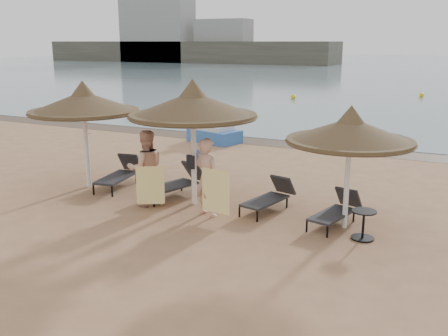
{
  "coord_description": "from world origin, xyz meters",
  "views": [
    {
      "loc": [
        6.39,
        -9.37,
        4.01
      ],
      "look_at": [
        1.21,
        1.2,
        1.01
      ],
      "focal_mm": 40.0,
      "sensor_mm": 36.0,
      "label": 1
    }
  ],
  "objects_px": {
    "palapa_right": "(350,131)",
    "lounger_far_left": "(121,173)",
    "palapa_center": "(193,105)",
    "palapa_left": "(84,103)",
    "lounger_near_left": "(177,182)",
    "lounger_near_right": "(270,196)",
    "person_left": "(146,162)",
    "person_right": "(207,171)",
    "side_table": "(363,226)",
    "pedal_boat": "(214,133)",
    "lounger_far_right": "(337,210)"
  },
  "relations": [
    {
      "from": "lounger_far_right",
      "to": "pedal_boat",
      "type": "xyz_separation_m",
      "value": [
        -6.82,
        7.21,
        0.02
      ]
    },
    {
      "from": "lounger_near_left",
      "to": "person_left",
      "type": "relative_size",
      "value": 0.89
    },
    {
      "from": "palapa_left",
      "to": "person_left",
      "type": "distance_m",
      "value": 2.83
    },
    {
      "from": "palapa_left",
      "to": "pedal_boat",
      "type": "distance_m",
      "value": 7.61
    },
    {
      "from": "palapa_left",
      "to": "side_table",
      "type": "relative_size",
      "value": 4.86
    },
    {
      "from": "palapa_center",
      "to": "person_left",
      "type": "distance_m",
      "value": 1.82
    },
    {
      "from": "palapa_right",
      "to": "lounger_far_right",
      "type": "distance_m",
      "value": 1.85
    },
    {
      "from": "person_right",
      "to": "side_table",
      "type": "bearing_deg",
      "value": -162.33
    },
    {
      "from": "palapa_left",
      "to": "lounger_far_left",
      "type": "relative_size",
      "value": 1.55
    },
    {
      "from": "palapa_center",
      "to": "side_table",
      "type": "relative_size",
      "value": 5.12
    },
    {
      "from": "person_left",
      "to": "person_right",
      "type": "bearing_deg",
      "value": 136.27
    },
    {
      "from": "side_table",
      "to": "lounger_near_right",
      "type": "bearing_deg",
      "value": 159.25
    },
    {
      "from": "person_right",
      "to": "pedal_boat",
      "type": "height_order",
      "value": "person_right"
    },
    {
      "from": "lounger_far_right",
      "to": "person_right",
      "type": "xyz_separation_m",
      "value": [
        -2.88,
        -0.8,
        0.75
      ]
    },
    {
      "from": "lounger_near_left",
      "to": "palapa_left",
      "type": "bearing_deg",
      "value": -155.53
    },
    {
      "from": "side_table",
      "to": "person_right",
      "type": "relative_size",
      "value": 0.29
    },
    {
      "from": "lounger_near_right",
      "to": "person_left",
      "type": "bearing_deg",
      "value": -147.57
    },
    {
      "from": "palapa_left",
      "to": "lounger_far_right",
      "type": "bearing_deg",
      "value": 1.06
    },
    {
      "from": "palapa_center",
      "to": "lounger_near_left",
      "type": "distance_m",
      "value": 2.28
    },
    {
      "from": "lounger_near_right",
      "to": "palapa_right",
      "type": "bearing_deg",
      "value": 0.56
    },
    {
      "from": "lounger_far_left",
      "to": "person_left",
      "type": "relative_size",
      "value": 0.87
    },
    {
      "from": "lounger_far_right",
      "to": "person_right",
      "type": "bearing_deg",
      "value": -150.82
    },
    {
      "from": "palapa_right",
      "to": "side_table",
      "type": "height_order",
      "value": "palapa_right"
    },
    {
      "from": "palapa_left",
      "to": "lounger_near_right",
      "type": "xyz_separation_m",
      "value": [
        5.35,
        0.39,
        -2.04
      ]
    },
    {
      "from": "lounger_near_left",
      "to": "lounger_far_left",
      "type": "bearing_deg",
      "value": -166.03
    },
    {
      "from": "palapa_right",
      "to": "lounger_near_left",
      "type": "bearing_deg",
      "value": 175.42
    },
    {
      "from": "palapa_left",
      "to": "palapa_center",
      "type": "distance_m",
      "value": 3.46
    },
    {
      "from": "lounger_near_right",
      "to": "lounger_far_left",
      "type": "bearing_deg",
      "value": -168.18
    },
    {
      "from": "lounger_far_left",
      "to": "lounger_near_left",
      "type": "height_order",
      "value": "lounger_near_left"
    },
    {
      "from": "palapa_center",
      "to": "pedal_boat",
      "type": "xyz_separation_m",
      "value": [
        -3.24,
        7.38,
        -2.15
      ]
    },
    {
      "from": "palapa_center",
      "to": "pedal_boat",
      "type": "height_order",
      "value": "palapa_center"
    },
    {
      "from": "lounger_near_right",
      "to": "side_table",
      "type": "height_order",
      "value": "lounger_near_right"
    },
    {
      "from": "palapa_left",
      "to": "person_right",
      "type": "height_order",
      "value": "palapa_left"
    },
    {
      "from": "person_right",
      "to": "palapa_right",
      "type": "bearing_deg",
      "value": -152.86
    },
    {
      "from": "palapa_center",
      "to": "palapa_left",
      "type": "bearing_deg",
      "value": 179.2
    },
    {
      "from": "lounger_far_left",
      "to": "side_table",
      "type": "xyz_separation_m",
      "value": [
        6.98,
        -0.98,
        -0.08
      ]
    },
    {
      "from": "palapa_left",
      "to": "lounger_near_right",
      "type": "height_order",
      "value": "palapa_left"
    },
    {
      "from": "person_left",
      "to": "lounger_far_left",
      "type": "bearing_deg",
      "value": -76.98
    },
    {
      "from": "lounger_far_left",
      "to": "lounger_near_left",
      "type": "relative_size",
      "value": 0.98
    },
    {
      "from": "lounger_far_left",
      "to": "lounger_far_right",
      "type": "xyz_separation_m",
      "value": [
        6.27,
        -0.32,
        -0.04
      ]
    },
    {
      "from": "lounger_near_right",
      "to": "pedal_boat",
      "type": "xyz_separation_m",
      "value": [
        -5.12,
        6.95,
        0.01
      ]
    },
    {
      "from": "lounger_far_left",
      "to": "palapa_right",
      "type": "bearing_deg",
      "value": -13.31
    },
    {
      "from": "palapa_right",
      "to": "side_table",
      "type": "relative_size",
      "value": 4.43
    },
    {
      "from": "pedal_boat",
      "to": "palapa_right",
      "type": "bearing_deg",
      "value": -30.73
    },
    {
      "from": "palapa_center",
      "to": "lounger_near_right",
      "type": "height_order",
      "value": "palapa_center"
    },
    {
      "from": "lounger_near_right",
      "to": "person_right",
      "type": "height_order",
      "value": "person_right"
    },
    {
      "from": "lounger_far_left",
      "to": "pedal_boat",
      "type": "relative_size",
      "value": 0.84
    },
    {
      "from": "lounger_near_left",
      "to": "pedal_boat",
      "type": "height_order",
      "value": "pedal_boat"
    },
    {
      "from": "palapa_right",
      "to": "lounger_near_right",
      "type": "distance_m",
      "value": 2.67
    },
    {
      "from": "palapa_right",
      "to": "lounger_far_left",
      "type": "distance_m",
      "value": 6.75
    }
  ]
}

